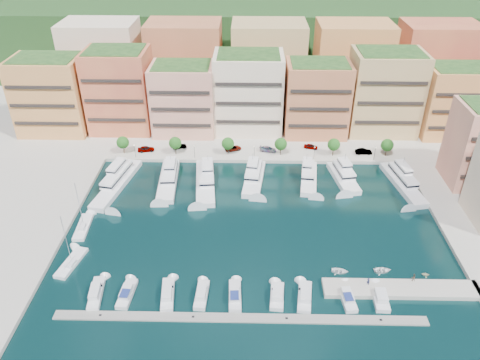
{
  "coord_description": "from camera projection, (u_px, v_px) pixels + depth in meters",
  "views": [
    {
      "loc": [
        -1.62,
        -92.09,
        70.39
      ],
      "look_at": [
        -3.83,
        10.77,
        6.0
      ],
      "focal_mm": 35.0,
      "sensor_mm": 36.0,
      "label": 1
    }
  ],
  "objects": [
    {
      "name": "cruiser_8",
      "position": [
        380.0,
        298.0,
        93.79
      ],
      "size": [
        3.05,
        7.36,
        2.55
      ],
      "color": "silver",
      "rests_on": "ground"
    },
    {
      "name": "cruiser_4",
      "position": [
        235.0,
        296.0,
        94.28
      ],
      "size": [
        2.75,
        8.33,
        2.66
      ],
      "color": "silver",
      "rests_on": "ground"
    },
    {
      "name": "sailboat_0",
      "position": [
        71.0,
        263.0,
        102.81
      ],
      "size": [
        4.88,
        10.32,
        13.2
      ],
      "color": "white",
      "rests_on": "ground"
    },
    {
      "name": "car_1",
      "position": [
        179.0,
        146.0,
        146.41
      ],
      "size": [
        4.69,
        2.89,
        1.46
      ],
      "primitive_type": "imported",
      "rotation": [
        0.0,
        0.0,
        1.9
      ],
      "color": "gray",
      "rests_on": "north_quay"
    },
    {
      "name": "tree_5",
      "position": [
        387.0,
        145.0,
        140.51
      ],
      "size": [
        3.8,
        3.8,
        5.65
      ],
      "color": "#473323",
      "rests_on": "north_quay"
    },
    {
      "name": "sailboat_1",
      "position": [
        83.0,
        228.0,
        113.62
      ],
      "size": [
        3.41,
        10.41,
        13.2
      ],
      "color": "white",
      "rests_on": "ground"
    },
    {
      "name": "car_2",
      "position": [
        233.0,
        148.0,
        145.3
      ],
      "size": [
        5.64,
        4.0,
        1.43
      ],
      "primitive_type": "imported",
      "rotation": [
        0.0,
        0.0,
        1.92
      ],
      "color": "gray",
      "rests_on": "north_quay"
    },
    {
      "name": "lamppost_2",
      "position": [
        254.0,
        150.0,
        139.78
      ],
      "size": [
        0.3,
        0.3,
        4.2
      ],
      "color": "black",
      "rests_on": "north_quay"
    },
    {
      "name": "cruiser_0",
      "position": [
        96.0,
        293.0,
        94.81
      ],
      "size": [
        3.36,
        9.24,
        2.55
      ],
      "color": "silver",
      "rests_on": "ground"
    },
    {
      "name": "cruiser_7",
      "position": [
        347.0,
        297.0,
        93.88
      ],
      "size": [
        3.13,
        7.91,
        2.66
      ],
      "color": "silver",
      "rests_on": "ground"
    },
    {
      "name": "cruiser_3",
      "position": [
        202.0,
        295.0,
        94.44
      ],
      "size": [
        2.72,
        7.78,
        2.55
      ],
      "color": "silver",
      "rests_on": "ground"
    },
    {
      "name": "yacht_2",
      "position": [
        205.0,
        179.0,
        130.73
      ],
      "size": [
        7.03,
        23.09,
        7.3
      ],
      "color": "white",
      "rests_on": "ground"
    },
    {
      "name": "lamppost_4",
      "position": [
        375.0,
        151.0,
        139.12
      ],
      "size": [
        0.3,
        0.3,
        4.2
      ],
      "color": "black",
      "rests_on": "north_quay"
    },
    {
      "name": "yacht_4",
      "position": [
        309.0,
        176.0,
        132.29
      ],
      "size": [
        6.33,
        17.8,
        7.3
      ],
      "color": "white",
      "rests_on": "ground"
    },
    {
      "name": "apartment_4",
      "position": [
        316.0,
        98.0,
        150.57
      ],
      "size": [
        20.0,
        15.5,
        23.8
      ],
      "color": "#CE764D",
      "rests_on": "north_quay"
    },
    {
      "name": "backblock_3",
      "position": [
        351.0,
        65.0,
        168.95
      ],
      "size": [
        26.0,
        18.0,
        30.0
      ],
      "primitive_type": "cube",
      "color": "#D48F4D",
      "rests_on": "north_quay"
    },
    {
      "name": "person_0",
      "position": [
        368.0,
        281.0,
        95.87
      ],
      "size": [
        0.79,
        0.78,
        1.85
      ],
      "primitive_type": "imported",
      "rotation": [
        0.0,
        0.0,
        2.39
      ],
      "color": "#232747",
      "rests_on": "finger_pier"
    },
    {
      "name": "lamppost_1",
      "position": [
        194.0,
        150.0,
        140.1
      ],
      "size": [
        0.3,
        0.3,
        4.2
      ],
      "color": "black",
      "rests_on": "north_quay"
    },
    {
      "name": "finger_pier",
      "position": [
        401.0,
        291.0,
        96.17
      ],
      "size": [
        32.0,
        5.0,
        2.0
      ],
      "primitive_type": "cube",
      "color": "#9E998E",
      "rests_on": "ground"
    },
    {
      "name": "apartment_2",
      "position": [
        184.0,
        99.0,
        151.62
      ],
      "size": [
        20.0,
        15.5,
        22.8
      ],
      "color": "#EAA582",
      "rests_on": "north_quay"
    },
    {
      "name": "tender_2",
      "position": [
        383.0,
        270.0,
        100.8
      ],
      "size": [
        3.98,
        3.0,
        0.78
      ],
      "primitive_type": "imported",
      "rotation": [
        0.0,
        0.0,
        1.66
      ],
      "color": "white",
      "rests_on": "ground"
    },
    {
      "name": "tree_4",
      "position": [
        334.0,
        145.0,
        140.8
      ],
      "size": [
        3.8,
        3.8,
        5.65
      ],
      "color": "#473323",
      "rests_on": "north_quay"
    },
    {
      "name": "lamppost_3",
      "position": [
        315.0,
        151.0,
        139.45
      ],
      "size": [
        0.3,
        0.3,
        4.2
      ],
      "color": "black",
      "rests_on": "north_quay"
    },
    {
      "name": "lamppost_0",
      "position": [
        135.0,
        149.0,
        140.43
      ],
      "size": [
        0.3,
        0.3,
        4.2
      ],
      "color": "black",
      "rests_on": "north_quay"
    },
    {
      "name": "hillside",
      "position": [
        253.0,
        74.0,
        208.59
      ],
      "size": [
        240.0,
        40.0,
        58.0
      ],
      "primitive_type": "cube",
      "color": "#183515",
      "rests_on": "ground"
    },
    {
      "name": "car_0",
      "position": [
        146.0,
        149.0,
        144.61
      ],
      "size": [
        5.32,
        2.91,
        1.72
      ],
      "primitive_type": "imported",
      "rotation": [
        0.0,
        0.0,
        1.75
      ],
      "color": "gray",
      "rests_on": "north_quay"
    },
    {
      "name": "tree_2",
      "position": [
        228.0,
        144.0,
        141.38
      ],
      "size": [
        3.8,
        3.8,
        5.65
      ],
      "color": "#473323",
      "rests_on": "north_quay"
    },
    {
      "name": "south_pontoon",
      "position": [
        240.0,
        319.0,
        89.99
      ],
      "size": [
        72.0,
        2.2,
        0.35
      ],
      "primitive_type": "cube",
      "color": "gray",
      "rests_on": "ground"
    },
    {
      "name": "apartment_1",
      "position": [
        120.0,
        90.0,
        152.63
      ],
      "size": [
        20.0,
        16.5,
        26.8
      ],
      "color": "#DD8049",
      "rests_on": "north_quay"
    },
    {
      "name": "apartment_5",
      "position": [
        384.0,
        92.0,
        151.07
      ],
      "size": [
        22.0,
        16.5,
        26.8
      ],
      "color": "tan",
      "rests_on": "north_quay"
    },
    {
      "name": "cruiser_1",
      "position": [
        127.0,
        294.0,
        94.68
      ],
      "size": [
        3.01,
        8.08,
        2.66
      ],
      "color": "silver",
      "rests_on": "ground"
    },
    {
      "name": "backblock_2",
      "position": [
        268.0,
        65.0,
        169.5
      ],
      "size": [
        26.0,
        18.0,
        30.0
      ],
      "primitive_type": "cube",
      "color": "tan",
      "rests_on": "north_quay"
    },
    {
      "name": "yacht_6",
      "position": [
        402.0,
        181.0,
        129.96
      ],
      "size": [
        8.04,
        22.54,
        7.3
      ],
      "color": "white",
      "rests_on": "ground"
    },
    {
      "name": "car_4",
      "position": [
        311.0,
        146.0,
        146.24
      ],
      "size": [
        4.62,
        2.78,
        1.47
      ],
      "primitive_type": "imported",
      "rotation": [
        0.0,
        0.0,
        1.31
      ],
      "color": "gray",
      "rests_on": "north_quay"
    },
    {
      "name": "car_5",
      "position": [
        364.0,
        151.0,
        143.23
      ],
      "size": [
        5.1,
        1.96,
        1.66
      ],
      "primitive_type": "imported",
      "rotation": [
        0.0,
        0.0,
        1.61
      ],
      "color": "gray",
      "rests_on": "north_quay"
    },
    {
      "name": "tree_3",
      "position": [
        281.0,
        144.0,
        141.09
      ],
      "size": [
        3.8,
        3.8,
        5.65
      ],
      "color": "#473323",
      "rests_on": "north_quay"
    },
    {
      "name": "yacht_0",
      "position": [
        118.0,
        181.0,
        130.13
      ],
      "size": [
        9.15,
        25.77,
        7.3
      ],
      "color": "white",
      "rests_on": "ground"
    },
    {
      "name": "cruiser_2",
      "position": [
        168.0,
        295.0,
        94.55
      ],
      "size": [
        3.33,
        8.99,
        2.55
      ],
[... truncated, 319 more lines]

